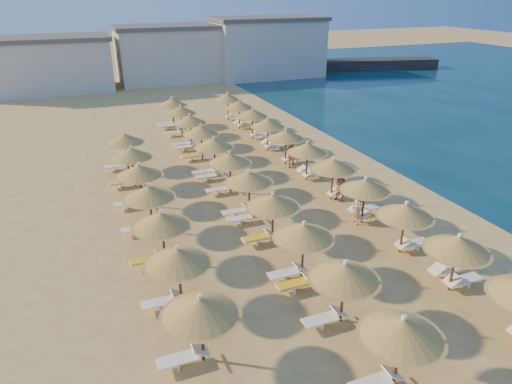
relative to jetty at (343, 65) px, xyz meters
name	(u,v)px	position (x,y,z in m)	size (l,w,h in m)	color
ground	(311,241)	(-29.78, -45.59, -0.75)	(220.00, 220.00, 0.00)	#DCB960
jetty	(343,65)	(0.00, 0.00, 0.00)	(30.00, 4.00, 1.50)	black
hotel_blocks	(176,54)	(-26.32, -0.52, 2.95)	(44.81, 9.94, 8.10)	beige
parasol_row_east	(320,157)	(-26.29, -39.92, 1.44)	(2.74, 38.63, 2.71)	brown
parasol_row_west	(239,168)	(-31.60, -39.92, 1.44)	(2.74, 38.63, 2.71)	brown
parasol_row_inland	(149,193)	(-37.03, -41.55, 1.44)	(2.74, 22.31, 2.71)	brown
loungers	(261,197)	(-30.40, -40.38, -0.41)	(13.92, 36.46, 0.66)	white
beachgoer_c	(291,154)	(-26.21, -35.77, 0.22)	(1.13, 0.47, 1.93)	tan
beachgoer_a	(357,208)	(-26.65, -44.76, 0.16)	(0.66, 0.44, 1.82)	tan
beachgoer_b	(341,187)	(-25.94, -42.01, 0.17)	(0.89, 0.70, 1.84)	tan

